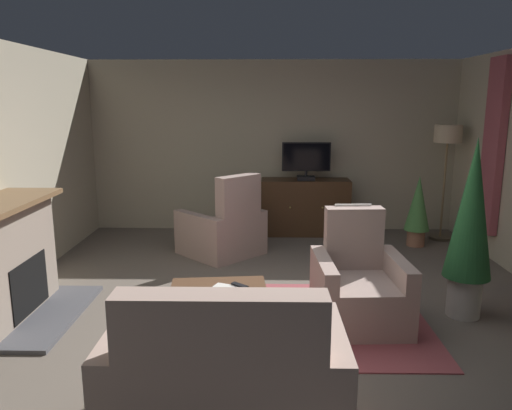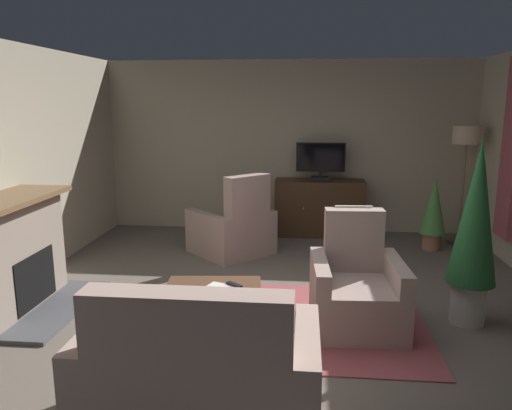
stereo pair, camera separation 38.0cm
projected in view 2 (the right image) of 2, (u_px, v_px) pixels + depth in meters
name	position (u px, v px, depth m)	size (l,w,h in m)	color
ground_plane	(275.00, 318.00, 4.79)	(6.34, 7.31, 0.04)	#665B51
wall_back	(289.00, 147.00, 7.83)	(6.34, 0.10, 2.68)	#B2A88E
curtain_panel_far	(512.00, 149.00, 6.09)	(0.10, 0.44, 2.25)	#A34C56
rug_central	(288.00, 321.00, 4.67)	(2.55, 1.86, 0.01)	#9E474C
fireplace	(13.00, 257.00, 4.85)	(0.95, 1.46, 1.15)	#4C4C51
tv_cabinet	(319.00, 209.00, 7.63)	(1.36, 0.50, 0.87)	black
television	(321.00, 161.00, 7.42)	(0.74, 0.20, 0.58)	black
coffee_table	(214.00, 291.00, 4.46)	(0.89, 0.55, 0.42)	brown
tv_remote	(234.00, 285.00, 4.42)	(0.17, 0.05, 0.02)	black
folded_newspaper	(222.00, 288.00, 4.36)	(0.30, 0.22, 0.01)	silver
sofa_floral	(199.00, 382.00, 3.05)	(1.46, 0.87, 1.05)	#BC9E8E
armchair_facing_sofa	(356.00, 291.00, 4.54)	(0.86, 0.90, 1.06)	#A3897F
armchair_angled_to_table	(234.00, 230.00, 6.69)	(1.28, 1.28, 1.12)	#A3897F
potted_plant_leafy_by_curtain	(434.00, 211.00, 6.84)	(0.35, 0.35, 1.02)	#99664C
potted_plant_small_fern_corner	(475.00, 225.00, 4.47)	(0.44, 0.44, 1.74)	beige
floor_lamp	(466.00, 147.00, 6.97)	(0.39, 0.39, 1.72)	#4C4233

